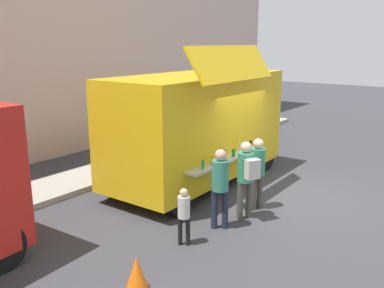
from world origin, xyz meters
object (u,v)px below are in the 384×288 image
at_px(traffic_cone_orange, 137,273).
at_px(customer_mid_with_backpack, 246,173).
at_px(customer_front_ordering, 257,167).
at_px(trash_bin, 217,129).
at_px(customer_rear_waiting, 220,182).
at_px(food_truck_main, 199,125).
at_px(child_near_queue, 184,212).

bearing_deg(traffic_cone_orange, customer_mid_with_backpack, -0.16).
bearing_deg(customer_front_ordering, trash_bin, -35.95).
distance_m(customer_front_ordering, customer_rear_waiting, 1.40).
xyz_separation_m(food_truck_main, customer_front_ordering, (-0.72, -2.19, -0.61)).
bearing_deg(customer_rear_waiting, trash_bin, -0.76).
distance_m(customer_front_ordering, child_near_queue, 2.45).
relative_size(traffic_cone_orange, trash_bin, 0.57).
bearing_deg(customer_front_ordering, traffic_cone_orange, 103.84).
bearing_deg(customer_mid_with_backpack, child_near_queue, 107.85).
xyz_separation_m(traffic_cone_orange, child_near_queue, (1.60, 0.32, 0.40)).
relative_size(food_truck_main, customer_mid_with_backpack, 3.25).
relative_size(traffic_cone_orange, customer_rear_waiting, 0.32).
xyz_separation_m(trash_bin, customer_mid_with_backpack, (-5.79, -4.60, 0.58)).
relative_size(food_truck_main, customer_rear_waiting, 3.31).
bearing_deg(food_truck_main, traffic_cone_orange, -155.35).
distance_m(customer_mid_with_backpack, child_near_queue, 1.83).
relative_size(trash_bin, child_near_queue, 0.85).
bearing_deg(customer_rear_waiting, food_truck_main, 9.82).
distance_m(traffic_cone_orange, customer_rear_waiting, 2.73).
xyz_separation_m(traffic_cone_orange, customer_rear_waiting, (2.62, 0.18, 0.74)).
distance_m(trash_bin, customer_rear_waiting, 7.89).
bearing_deg(customer_mid_with_backpack, customer_front_ordering, -53.96).
bearing_deg(trash_bin, customer_rear_waiting, -145.94).
xyz_separation_m(food_truck_main, customer_mid_with_backpack, (-1.38, -2.28, -0.55)).
relative_size(food_truck_main, trash_bin, 5.81).
bearing_deg(traffic_cone_orange, customer_rear_waiting, 3.96).
xyz_separation_m(food_truck_main, trash_bin, (4.41, 2.32, -1.13)).
height_order(food_truck_main, customer_mid_with_backpack, food_truck_main).
distance_m(traffic_cone_orange, child_near_queue, 1.68).
distance_m(food_truck_main, customer_rear_waiting, 3.03).
bearing_deg(trash_bin, food_truck_main, -152.23).
xyz_separation_m(traffic_cone_orange, customer_front_ordering, (4.02, 0.08, 0.73)).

